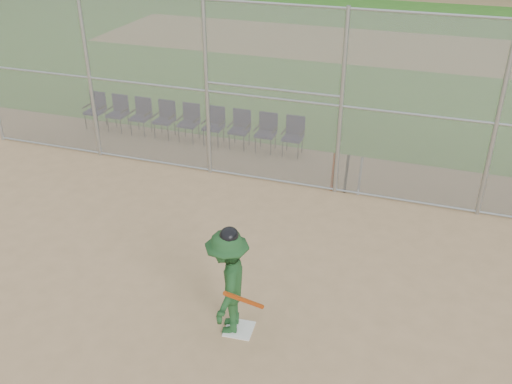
% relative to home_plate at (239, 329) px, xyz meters
% --- Properties ---
extents(ground, '(100.00, 100.00, 0.00)m').
position_rel_home_plate_xyz_m(ground, '(-0.53, -0.14, -0.01)').
color(ground, tan).
rests_on(ground, ground).
extents(grass_strip, '(100.00, 100.00, 0.00)m').
position_rel_home_plate_xyz_m(grass_strip, '(-0.53, 17.86, -0.00)').
color(grass_strip, '#336F21').
rests_on(grass_strip, ground).
extents(dirt_patch_far, '(24.00, 24.00, 0.00)m').
position_rel_home_plate_xyz_m(dirt_patch_far, '(-0.53, 17.86, -0.00)').
color(dirt_patch_far, tan).
rests_on(dirt_patch_far, ground).
extents(backstop_fence, '(16.09, 0.09, 4.00)m').
position_rel_home_plate_xyz_m(backstop_fence, '(-0.53, 4.86, 2.06)').
color(backstop_fence, gray).
rests_on(backstop_fence, ground).
extents(home_plate, '(0.46, 0.46, 0.02)m').
position_rel_home_plate_xyz_m(home_plate, '(0.00, 0.00, 0.00)').
color(home_plate, white).
rests_on(home_plate, ground).
extents(batter_at_plate, '(1.04, 1.31, 1.82)m').
position_rel_home_plate_xyz_m(batter_at_plate, '(-0.16, -0.01, 0.87)').
color(batter_at_plate, '#1C4620').
rests_on(batter_at_plate, ground).
extents(spare_bats, '(0.66, 0.26, 0.85)m').
position_rel_home_plate_xyz_m(spare_bats, '(0.68, 4.97, 0.41)').
color(spare_bats, '#D84C14').
rests_on(spare_bats, ground).
extents(chair_0, '(0.54, 0.52, 0.96)m').
position_rel_home_plate_xyz_m(chair_0, '(-6.65, 6.43, 0.47)').
color(chair_0, '#0F1038').
rests_on(chair_0, ground).
extents(chair_1, '(0.54, 0.52, 0.96)m').
position_rel_home_plate_xyz_m(chair_1, '(-5.93, 6.43, 0.47)').
color(chair_1, '#0F1038').
rests_on(chair_1, ground).
extents(chair_2, '(0.54, 0.52, 0.96)m').
position_rel_home_plate_xyz_m(chair_2, '(-5.22, 6.43, 0.47)').
color(chair_2, '#0F1038').
rests_on(chair_2, ground).
extents(chair_3, '(0.54, 0.52, 0.96)m').
position_rel_home_plate_xyz_m(chair_3, '(-4.51, 6.43, 0.47)').
color(chair_3, '#0F1038').
rests_on(chair_3, ground).
extents(chair_4, '(0.54, 0.52, 0.96)m').
position_rel_home_plate_xyz_m(chair_4, '(-3.80, 6.43, 0.47)').
color(chair_4, '#0F1038').
rests_on(chair_4, ground).
extents(chair_5, '(0.54, 0.52, 0.96)m').
position_rel_home_plate_xyz_m(chair_5, '(-3.09, 6.43, 0.47)').
color(chair_5, '#0F1038').
rests_on(chair_5, ground).
extents(chair_6, '(0.54, 0.52, 0.96)m').
position_rel_home_plate_xyz_m(chair_6, '(-2.38, 6.43, 0.47)').
color(chair_6, '#0F1038').
rests_on(chair_6, ground).
extents(chair_7, '(0.54, 0.52, 0.96)m').
position_rel_home_plate_xyz_m(chair_7, '(-1.67, 6.43, 0.47)').
color(chair_7, '#0F1038').
rests_on(chair_7, ground).
extents(chair_8, '(0.54, 0.52, 0.96)m').
position_rel_home_plate_xyz_m(chair_8, '(-0.96, 6.43, 0.47)').
color(chair_8, '#0F1038').
rests_on(chair_8, ground).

